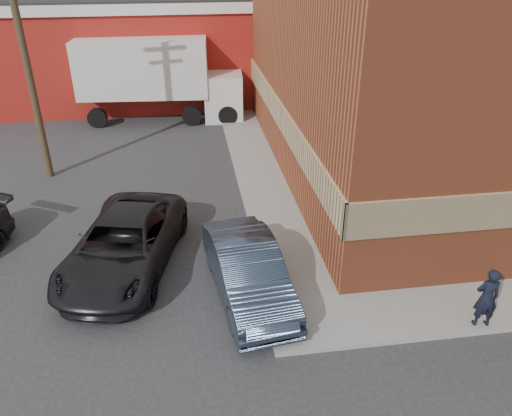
{
  "coord_description": "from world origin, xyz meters",
  "views": [
    {
      "loc": [
        -2.11,
        -9.81,
        8.19
      ],
      "look_at": [
        -0.34,
        2.24,
        1.61
      ],
      "focal_mm": 35.0,
      "sensor_mm": 36.0,
      "label": 1
    }
  ],
  "objects_px": {
    "warehouse": "(111,48)",
    "suv_a": "(124,244)",
    "brick_building": "(455,41)",
    "utility_pole": "(24,52)",
    "man": "(487,298)",
    "sedan": "(248,271)",
    "box_truck": "(160,74)"
  },
  "relations": [
    {
      "from": "warehouse",
      "to": "box_truck",
      "type": "relative_size",
      "value": 1.96
    },
    {
      "from": "box_truck",
      "to": "suv_a",
      "type": "bearing_deg",
      "value": -89.25
    },
    {
      "from": "man",
      "to": "suv_a",
      "type": "bearing_deg",
      "value": -17.36
    },
    {
      "from": "warehouse",
      "to": "box_truck",
      "type": "height_order",
      "value": "warehouse"
    },
    {
      "from": "man",
      "to": "suv_a",
      "type": "height_order",
      "value": "man"
    },
    {
      "from": "suv_a",
      "to": "box_truck",
      "type": "distance_m",
      "value": 13.34
    },
    {
      "from": "warehouse",
      "to": "sedan",
      "type": "distance_m",
      "value": 20.29
    },
    {
      "from": "utility_pole",
      "to": "man",
      "type": "bearing_deg",
      "value": -41.35
    },
    {
      "from": "sedan",
      "to": "suv_a",
      "type": "xyz_separation_m",
      "value": [
        -3.23,
        1.74,
        0.02
      ]
    },
    {
      "from": "warehouse",
      "to": "utility_pole",
      "type": "distance_m",
      "value": 11.27
    },
    {
      "from": "sedan",
      "to": "man",
      "type": "bearing_deg",
      "value": -28.6
    },
    {
      "from": "warehouse",
      "to": "utility_pole",
      "type": "height_order",
      "value": "utility_pole"
    },
    {
      "from": "warehouse",
      "to": "man",
      "type": "xyz_separation_m",
      "value": [
        10.49,
        -21.55,
        -1.91
      ]
    },
    {
      "from": "utility_pole",
      "to": "sedan",
      "type": "relative_size",
      "value": 1.99
    },
    {
      "from": "warehouse",
      "to": "man",
      "type": "distance_m",
      "value": 24.04
    },
    {
      "from": "box_truck",
      "to": "utility_pole",
      "type": "bearing_deg",
      "value": -119.28
    },
    {
      "from": "sedan",
      "to": "utility_pole",
      "type": "bearing_deg",
      "value": 120.83
    },
    {
      "from": "brick_building",
      "to": "sedan",
      "type": "xyz_separation_m",
      "value": [
        -9.3,
        -8.5,
        -3.94
      ]
    },
    {
      "from": "brick_building",
      "to": "utility_pole",
      "type": "height_order",
      "value": "brick_building"
    },
    {
      "from": "warehouse",
      "to": "utility_pole",
      "type": "relative_size",
      "value": 1.81
    },
    {
      "from": "man",
      "to": "sedan",
      "type": "relative_size",
      "value": 0.35
    },
    {
      "from": "suv_a",
      "to": "sedan",
      "type": "bearing_deg",
      "value": -14.57
    },
    {
      "from": "warehouse",
      "to": "sedan",
      "type": "height_order",
      "value": "warehouse"
    },
    {
      "from": "utility_pole",
      "to": "sedan",
      "type": "distance_m",
      "value": 11.54
    },
    {
      "from": "sedan",
      "to": "box_truck",
      "type": "height_order",
      "value": "box_truck"
    },
    {
      "from": "brick_building",
      "to": "utility_pole",
      "type": "xyz_separation_m",
      "value": [
        -16.0,
        0.0,
        0.06
      ]
    },
    {
      "from": "utility_pole",
      "to": "sedan",
      "type": "height_order",
      "value": "utility_pole"
    },
    {
      "from": "warehouse",
      "to": "suv_a",
      "type": "distance_m",
      "value": 17.99
    },
    {
      "from": "man",
      "to": "suv_a",
      "type": "relative_size",
      "value": 0.29
    },
    {
      "from": "utility_pole",
      "to": "box_truck",
      "type": "height_order",
      "value": "utility_pole"
    },
    {
      "from": "man",
      "to": "box_truck",
      "type": "distance_m",
      "value": 18.73
    },
    {
      "from": "brick_building",
      "to": "box_truck",
      "type": "xyz_separation_m",
      "value": [
        -11.71,
        6.47,
        -2.36
      ]
    }
  ]
}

